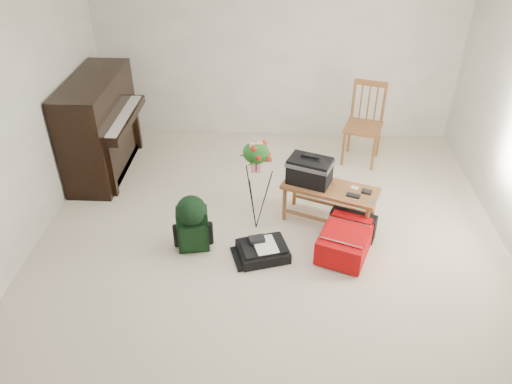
# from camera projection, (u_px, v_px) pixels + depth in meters

# --- Properties ---
(floor) EXTENTS (5.00, 5.50, 0.01)m
(floor) POSITION_uv_depth(u_px,v_px,m) (270.00, 254.00, 5.20)
(floor) COLOR beige
(floor) RESTS_ON ground
(ceiling) EXTENTS (5.00, 5.50, 0.01)m
(ceiling) POSITION_uv_depth(u_px,v_px,m) (275.00, 5.00, 3.81)
(ceiling) COLOR white
(ceiling) RESTS_ON wall_back
(wall_back) EXTENTS (5.00, 0.04, 2.50)m
(wall_back) POSITION_uv_depth(u_px,v_px,m) (277.00, 51.00, 6.78)
(wall_back) COLOR white
(wall_back) RESTS_ON floor
(wall_left) EXTENTS (0.04, 5.50, 2.50)m
(wall_left) POSITION_uv_depth(u_px,v_px,m) (2.00, 142.00, 4.61)
(wall_left) COLOR white
(wall_left) RESTS_ON floor
(piano) EXTENTS (0.71, 1.50, 1.25)m
(piano) POSITION_uv_depth(u_px,v_px,m) (101.00, 128.00, 6.29)
(piano) COLOR black
(piano) RESTS_ON floor
(bench) EXTENTS (1.11, 0.76, 0.79)m
(bench) POSITION_uv_depth(u_px,v_px,m) (315.00, 179.00, 5.36)
(bench) COLOR brown
(bench) RESTS_ON floor
(dining_chair) EXTENTS (0.58, 0.58, 1.06)m
(dining_chair) POSITION_uv_depth(u_px,v_px,m) (363.00, 125.00, 6.55)
(dining_chair) COLOR brown
(dining_chair) RESTS_ON floor
(red_suitcase) EXTENTS (0.69, 0.84, 0.30)m
(red_suitcase) POSITION_uv_depth(u_px,v_px,m) (345.00, 236.00, 5.19)
(red_suitcase) COLOR #C60808
(red_suitcase) RESTS_ON floor
(black_duffel) EXTENTS (0.59, 0.53, 0.21)m
(black_duffel) POSITION_uv_depth(u_px,v_px,m) (263.00, 250.00, 5.13)
(black_duffel) COLOR black
(black_duffel) RESTS_ON floor
(green_backpack) EXTENTS (0.35, 0.32, 0.64)m
(green_backpack) POSITION_uv_depth(u_px,v_px,m) (192.00, 221.00, 5.09)
(green_backpack) COLOR black
(green_backpack) RESTS_ON floor
(flower_stand) EXTENTS (0.40, 0.40, 1.11)m
(flower_stand) POSITION_uv_depth(u_px,v_px,m) (256.00, 187.00, 5.27)
(flower_stand) COLOR black
(flower_stand) RESTS_ON floor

